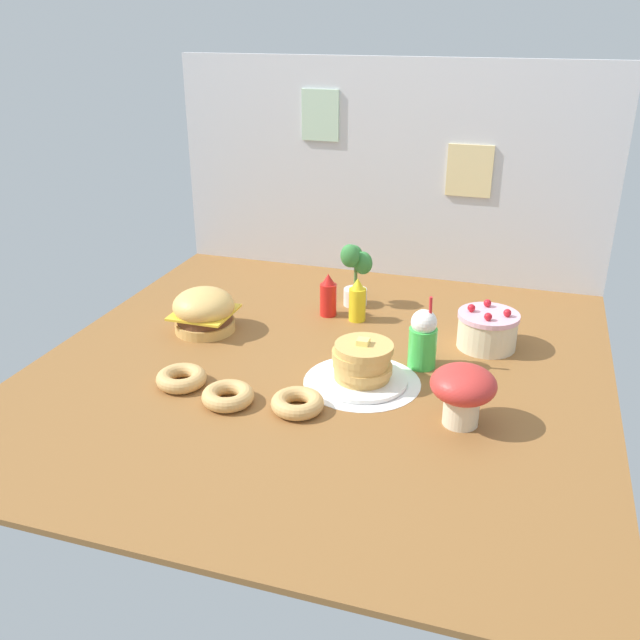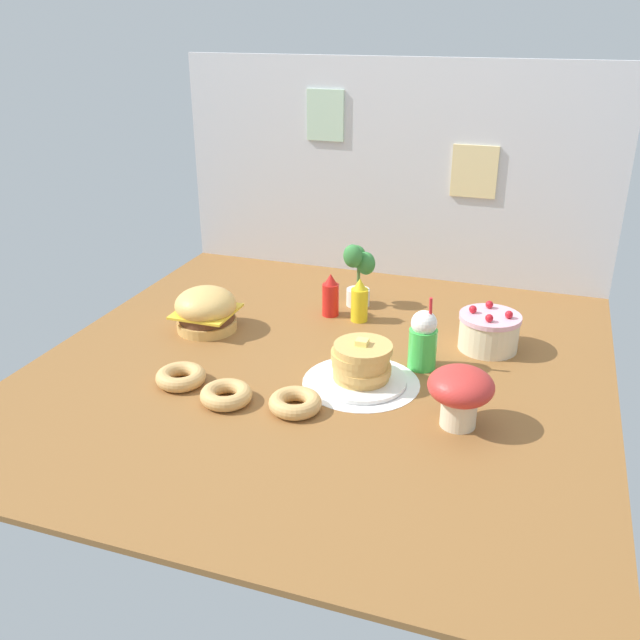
{
  "view_description": "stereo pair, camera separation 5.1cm",
  "coord_description": "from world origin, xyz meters",
  "px_view_note": "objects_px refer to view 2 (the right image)",
  "views": [
    {
      "loc": [
        0.68,
        -2.17,
        1.19
      ],
      "look_at": [
        -0.01,
        0.03,
        0.17
      ],
      "focal_mm": 38.92,
      "sensor_mm": 36.0,
      "label": 1
    },
    {
      "loc": [
        0.73,
        -2.15,
        1.19
      ],
      "look_at": [
        -0.01,
        0.03,
        0.17
      ],
      "focal_mm": 38.92,
      "sensor_mm": 36.0,
      "label": 2
    }
  ],
  "objects_px": {
    "pancake_stack": "(361,365)",
    "potted_plant": "(358,272)",
    "cream_soda_cup": "(423,340)",
    "ketchup_bottle": "(331,296)",
    "donut_chocolate": "(226,394)",
    "donut_vanilla": "(295,402)",
    "layer_cake": "(489,331)",
    "burger": "(206,310)",
    "donut_pink_glaze": "(181,376)",
    "mustard_bottle": "(359,301)",
    "mushroom_stool": "(460,391)"
  },
  "relations": [
    {
      "from": "mushroom_stool",
      "to": "donut_pink_glaze",
      "type": "bearing_deg",
      "value": -177.34
    },
    {
      "from": "mustard_bottle",
      "to": "donut_vanilla",
      "type": "distance_m",
      "value": 0.77
    },
    {
      "from": "mushroom_stool",
      "to": "donut_chocolate",
      "type": "bearing_deg",
      "value": -171.96
    },
    {
      "from": "donut_vanilla",
      "to": "potted_plant",
      "type": "distance_m",
      "value": 0.94
    },
    {
      "from": "ketchup_bottle",
      "to": "cream_soda_cup",
      "type": "distance_m",
      "value": 0.58
    },
    {
      "from": "burger",
      "to": "mushroom_stool",
      "type": "relative_size",
      "value": 1.21
    },
    {
      "from": "cream_soda_cup",
      "to": "potted_plant",
      "type": "relative_size",
      "value": 0.98
    },
    {
      "from": "mustard_bottle",
      "to": "mushroom_stool",
      "type": "relative_size",
      "value": 0.91
    },
    {
      "from": "layer_cake",
      "to": "donut_pink_glaze",
      "type": "relative_size",
      "value": 1.34
    },
    {
      "from": "mustard_bottle",
      "to": "donut_chocolate",
      "type": "height_order",
      "value": "mustard_bottle"
    },
    {
      "from": "cream_soda_cup",
      "to": "donut_pink_glaze",
      "type": "height_order",
      "value": "cream_soda_cup"
    },
    {
      "from": "pancake_stack",
      "to": "potted_plant",
      "type": "xyz_separation_m",
      "value": [
        -0.21,
        0.68,
        0.08
      ]
    },
    {
      "from": "donut_chocolate",
      "to": "donut_vanilla",
      "type": "height_order",
      "value": "same"
    },
    {
      "from": "pancake_stack",
      "to": "mustard_bottle",
      "type": "distance_m",
      "value": 0.54
    },
    {
      "from": "pancake_stack",
      "to": "donut_chocolate",
      "type": "height_order",
      "value": "pancake_stack"
    },
    {
      "from": "cream_soda_cup",
      "to": "ketchup_bottle",
      "type": "bearing_deg",
      "value": 143.13
    },
    {
      "from": "ketchup_bottle",
      "to": "potted_plant",
      "type": "xyz_separation_m",
      "value": [
        0.08,
        0.15,
        0.07
      ]
    },
    {
      "from": "burger",
      "to": "potted_plant",
      "type": "height_order",
      "value": "potted_plant"
    },
    {
      "from": "ketchup_bottle",
      "to": "potted_plant",
      "type": "height_order",
      "value": "potted_plant"
    },
    {
      "from": "burger",
      "to": "mustard_bottle",
      "type": "xyz_separation_m",
      "value": [
        0.57,
        0.29,
        0.0
      ]
    },
    {
      "from": "ketchup_bottle",
      "to": "donut_chocolate",
      "type": "distance_m",
      "value": 0.82
    },
    {
      "from": "donut_pink_glaze",
      "to": "mushroom_stool",
      "type": "bearing_deg",
      "value": 2.66
    },
    {
      "from": "layer_cake",
      "to": "donut_vanilla",
      "type": "relative_size",
      "value": 1.34
    },
    {
      "from": "ketchup_bottle",
      "to": "mustard_bottle",
      "type": "bearing_deg",
      "value": -6.52
    },
    {
      "from": "layer_cake",
      "to": "mushroom_stool",
      "type": "height_order",
      "value": "mushroom_stool"
    },
    {
      "from": "pancake_stack",
      "to": "layer_cake",
      "type": "xyz_separation_m",
      "value": [
        0.39,
        0.42,
        0.0
      ]
    },
    {
      "from": "burger",
      "to": "donut_pink_glaze",
      "type": "xyz_separation_m",
      "value": [
        0.13,
        -0.44,
        -0.06
      ]
    },
    {
      "from": "layer_cake",
      "to": "donut_pink_glaze",
      "type": "height_order",
      "value": "layer_cake"
    },
    {
      "from": "pancake_stack",
      "to": "ketchup_bottle",
      "type": "distance_m",
      "value": 0.61
    },
    {
      "from": "donut_pink_glaze",
      "to": "donut_vanilla",
      "type": "distance_m",
      "value": 0.44
    },
    {
      "from": "pancake_stack",
      "to": "potted_plant",
      "type": "relative_size",
      "value": 1.11
    },
    {
      "from": "donut_pink_glaze",
      "to": "pancake_stack",
      "type": "bearing_deg",
      "value": 19.27
    },
    {
      "from": "donut_pink_glaze",
      "to": "potted_plant",
      "type": "relative_size",
      "value": 0.61
    },
    {
      "from": "potted_plant",
      "to": "pancake_stack",
      "type": "bearing_deg",
      "value": -73.09
    },
    {
      "from": "cream_soda_cup",
      "to": "potted_plant",
      "type": "bearing_deg",
      "value": 127.86
    },
    {
      "from": "mustard_bottle",
      "to": "donut_vanilla",
      "type": "bearing_deg",
      "value": -89.93
    },
    {
      "from": "potted_plant",
      "to": "layer_cake",
      "type": "bearing_deg",
      "value": -23.45
    },
    {
      "from": "pancake_stack",
      "to": "donut_chocolate",
      "type": "distance_m",
      "value": 0.48
    },
    {
      "from": "burger",
      "to": "cream_soda_cup",
      "type": "distance_m",
      "value": 0.9
    },
    {
      "from": "donut_chocolate",
      "to": "potted_plant",
      "type": "distance_m",
      "value": 0.98
    },
    {
      "from": "pancake_stack",
      "to": "burger",
      "type": "bearing_deg",
      "value": 162.16
    },
    {
      "from": "burger",
      "to": "cream_soda_cup",
      "type": "bearing_deg",
      "value": -2.9
    },
    {
      "from": "donut_chocolate",
      "to": "mustard_bottle",
      "type": "bearing_deg",
      "value": 73.43
    },
    {
      "from": "ketchup_bottle",
      "to": "potted_plant",
      "type": "distance_m",
      "value": 0.18
    },
    {
      "from": "pancake_stack",
      "to": "donut_pink_glaze",
      "type": "xyz_separation_m",
      "value": [
        -0.6,
        -0.21,
        -0.04
      ]
    },
    {
      "from": "donut_chocolate",
      "to": "mushroom_stool",
      "type": "bearing_deg",
      "value": 8.04
    },
    {
      "from": "donut_chocolate",
      "to": "donut_vanilla",
      "type": "bearing_deg",
      "value": 6.19
    },
    {
      "from": "pancake_stack",
      "to": "ketchup_bottle",
      "type": "height_order",
      "value": "ketchup_bottle"
    },
    {
      "from": "burger",
      "to": "ketchup_bottle",
      "type": "height_order",
      "value": "ketchup_bottle"
    },
    {
      "from": "pancake_stack",
      "to": "mushroom_stool",
      "type": "height_order",
      "value": "mushroom_stool"
    }
  ]
}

